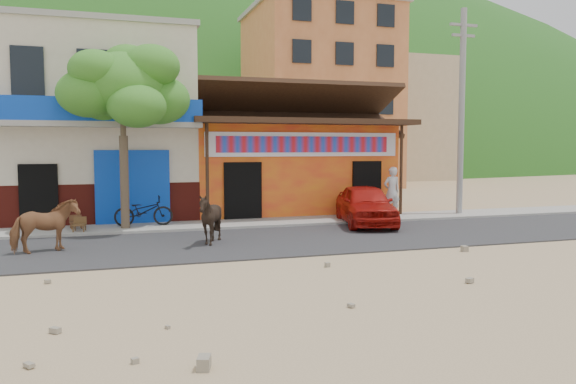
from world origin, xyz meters
name	(u,v)px	position (x,y,z in m)	size (l,w,h in m)	color
ground	(321,256)	(0.00, 0.00, 0.00)	(120.00, 120.00, 0.00)	#9E825B
road	(291,240)	(0.00, 2.50, 0.02)	(60.00, 5.00, 0.04)	#28282B
sidewalk	(260,223)	(0.00, 6.00, 0.06)	(60.00, 2.00, 0.12)	gray
dance_club	(281,169)	(2.00, 10.00, 1.80)	(8.00, 6.00, 3.60)	orange
cafe_building	(96,128)	(-5.50, 10.00, 3.50)	(7.00, 6.00, 7.00)	beige
apartment_front	(318,100)	(9.00, 24.00, 6.00)	(9.00, 9.00, 12.00)	#CC723F
apartment_rear	(392,120)	(18.00, 30.00, 5.00)	(8.00, 8.00, 10.00)	tan
hillside	(145,81)	(0.00, 70.00, 12.00)	(100.00, 40.00, 24.00)	#194C14
tree	(123,136)	(-4.60, 5.80, 3.12)	(3.00, 3.00, 6.00)	#2D721E
utility_pole	(461,112)	(8.20, 6.00, 4.12)	(0.24, 0.24, 8.00)	gray
cow_tan	(45,226)	(-6.68, 2.47, 0.73)	(0.74, 1.63, 1.38)	#96623C
cow_dark	(210,219)	(-2.41, 2.38, 0.76)	(1.16, 1.30, 1.43)	black
red_car	(365,205)	(3.45, 4.66, 0.75)	(1.67, 4.15, 1.42)	#A9120C
scooter	(144,211)	(-4.00, 6.09, 0.62)	(0.67, 1.91, 1.00)	black
pedestrian	(392,191)	(5.25, 6.10, 1.06)	(0.68, 0.45, 1.87)	silver
cafe_chair_left	(79,218)	(-6.00, 5.47, 0.54)	(0.39, 0.39, 0.84)	#51321B
cafe_chair_right	(76,216)	(-6.13, 6.13, 0.53)	(0.38, 0.38, 0.82)	#4F261A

